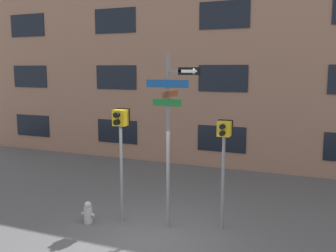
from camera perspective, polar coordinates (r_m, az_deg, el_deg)
name	(u,v)px	position (r m, az deg, el deg)	size (l,w,h in m)	color
ground_plane	(148,240)	(9.26, -3.00, -17.03)	(60.00, 60.00, 0.00)	#515154
building_facade	(226,16)	(15.42, 8.85, 16.25)	(24.00, 0.63, 12.12)	#936B56
street_sign_pole	(170,126)	(9.18, 0.33, 0.02)	(1.38, 0.98, 4.39)	slate
pedestrian_signal_left	(120,133)	(9.72, -7.25, -1.06)	(0.40, 0.40, 3.01)	slate
pedestrian_signal_right	(224,145)	(9.29, 8.49, -2.92)	(0.37, 0.40, 2.78)	slate
fire_hydrant	(88,213)	(10.29, -12.07, -12.77)	(0.38, 0.22, 0.59)	#A5A5A8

